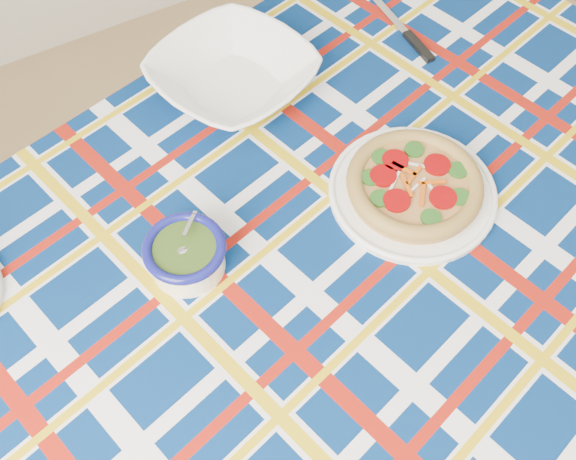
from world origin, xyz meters
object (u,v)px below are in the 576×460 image
main_focaccia_plate (414,184)px  pesto_bowl (186,253)px  serving_bowl (233,75)px  dining_table (321,266)px

main_focaccia_plate → pesto_bowl: 0.39m
pesto_bowl → serving_bowl: size_ratio=0.45×
dining_table → main_focaccia_plate: 0.21m
dining_table → pesto_bowl: bearing=147.5°
dining_table → serving_bowl: 0.40m
dining_table → serving_bowl: (0.04, 0.38, 0.11)m
dining_table → pesto_bowl: size_ratio=14.02×
dining_table → main_focaccia_plate: size_ratio=6.16×
main_focaccia_plate → pesto_bowl: bearing=170.7°
main_focaccia_plate → pesto_bowl: pesto_bowl is taller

